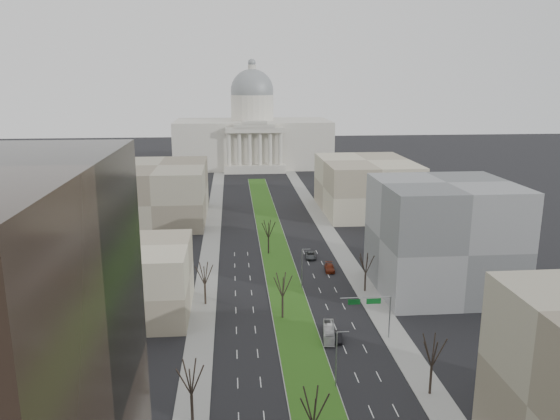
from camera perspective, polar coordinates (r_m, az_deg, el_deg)
ground at (r=145.27m, az=-0.42°, el=-4.59°), size 600.00×600.00×0.00m
median at (r=144.28m, az=-0.39°, el=-4.67°), size 8.00×222.03×0.20m
sidewalk_left at (r=121.49m, az=-7.79°, el=-8.41°), size 5.00×330.00×0.15m
sidewalk_right at (r=124.67m, az=8.65°, el=-7.86°), size 5.00×330.00×0.15m
capitol at (r=288.81m, az=-2.87°, el=7.83°), size 80.00×46.00×55.00m
building_beige_left at (r=111.65m, az=-16.16°, el=-7.06°), size 26.00×22.00×14.00m
building_grey_right at (r=123.11m, az=16.67°, el=-2.71°), size 28.00×26.00×24.00m
building_far_left at (r=182.79m, az=-12.48°, el=1.81°), size 30.00×40.00×18.00m
building_far_right at (r=191.78m, az=8.95°, el=2.52°), size 30.00×40.00×18.00m
tree_left_mid at (r=76.20m, az=-9.32°, el=-16.84°), size 5.40×5.40×9.72m
tree_left_far at (r=112.52m, az=-7.90°, el=-6.55°), size 5.28×5.28×9.50m
tree_right_mid at (r=84.29m, az=15.67°, el=-13.91°), size 5.52×5.52×9.94m
tree_right_far at (r=119.65m, az=8.96°, el=-5.51°), size 5.04×5.04×9.07m
tree_median_a at (r=69.79m, az=3.53°, el=-19.79°), size 5.40×5.40×9.72m
tree_median_b at (r=105.23m, az=0.27°, el=-7.78°), size 5.40×5.40×9.72m
tree_median_c at (r=143.10m, az=-1.23°, el=-1.95°), size 5.40×5.40×9.72m
streetlamp_median_b at (r=84.46m, az=5.95°, el=-15.18°), size 1.90×0.20×9.16m
streetlamp_median_c at (r=120.57m, az=2.34°, el=-6.06°), size 1.90×0.20×9.16m
mast_arm_signs at (r=99.10m, az=9.91°, el=-9.95°), size 9.12×0.24×8.09m
car_black at (r=99.89m, az=6.07°, el=-13.06°), size 1.96×4.23×1.34m
car_red at (r=132.98m, az=5.21°, el=-6.03°), size 2.69×5.65×1.59m
car_grey_far at (r=141.82m, az=3.21°, el=-4.73°), size 3.15×5.89×1.57m
box_van at (r=100.46m, az=5.12°, el=-12.60°), size 3.05×8.15×2.22m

